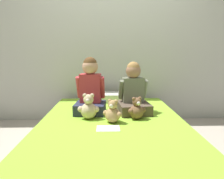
% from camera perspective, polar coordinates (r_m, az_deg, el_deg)
% --- Properties ---
extents(ground_plane, '(14.00, 14.00, 0.00)m').
position_cam_1_polar(ground_plane, '(2.20, 0.14, -17.79)').
color(ground_plane, '#B2A899').
extents(wall_behind_bed, '(8.00, 0.06, 2.50)m').
position_cam_1_polar(wall_behind_bed, '(3.08, -0.45, 14.38)').
color(wall_behind_bed, beige).
rests_on(wall_behind_bed, ground_plane).
extents(bed, '(1.47, 2.00, 0.36)m').
position_cam_1_polar(bed, '(2.12, 0.15, -13.48)').
color(bed, '#997F60').
rests_on(bed, ground_plane).
extents(child_on_left, '(0.35, 0.33, 0.63)m').
position_cam_1_polar(child_on_left, '(2.27, -6.20, 0.11)').
color(child_on_left, '#282D47').
rests_on(child_on_left, bed).
extents(child_on_right, '(0.38, 0.39, 0.58)m').
position_cam_1_polar(child_on_right, '(2.29, 6.12, -0.84)').
color(child_on_right, brown).
rests_on(child_on_right, bed).
extents(teddy_bear_held_by_left_child, '(0.22, 0.17, 0.27)m').
position_cam_1_polar(teddy_bear_held_by_left_child, '(2.08, -6.69, -5.31)').
color(teddy_bear_held_by_left_child, '#D1B78E').
rests_on(teddy_bear_held_by_left_child, bed).
extents(teddy_bear_held_by_right_child, '(0.19, 0.15, 0.23)m').
position_cam_1_polar(teddy_bear_held_by_right_child, '(2.08, 7.05, -5.74)').
color(teddy_bear_held_by_right_child, brown).
rests_on(teddy_bear_held_by_right_child, bed).
extents(teddy_bear_between_children, '(0.18, 0.15, 0.23)m').
position_cam_1_polar(teddy_bear_between_children, '(1.96, 0.24, -6.64)').
color(teddy_bear_between_children, tan).
rests_on(teddy_bear_between_children, bed).
extents(pillow_at_headboard, '(0.56, 0.29, 0.11)m').
position_cam_1_polar(pillow_at_headboard, '(2.83, -0.32, -2.19)').
color(pillow_at_headboard, silver).
rests_on(pillow_at_headboard, bed).
extents(sign_card, '(0.21, 0.15, 0.00)m').
position_cam_1_polar(sign_card, '(1.84, -1.10, -11.05)').
color(sign_card, white).
rests_on(sign_card, bed).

